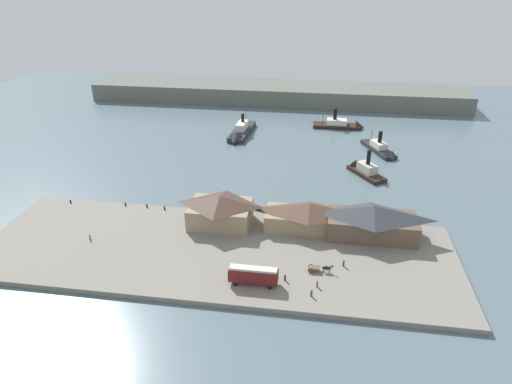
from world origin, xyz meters
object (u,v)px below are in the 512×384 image
(horse_cart, at_px, (319,268))
(mooring_post_center_east, at_px, (125,204))
(ferry_shed_west_terminal, at_px, (372,220))
(ferry_shed_customs_shed, at_px, (220,210))
(ferry_departing_north, at_px, (382,150))
(pedestrian_by_tram, at_px, (344,263))
(pedestrian_walking_west, at_px, (90,237))
(mooring_post_west, at_px, (147,206))
(ferry_near_quay, at_px, (363,169))
(pedestrian_at_waters_edge, at_px, (285,278))
(mooring_post_east, at_px, (70,201))
(ferry_outer_harbor, at_px, (343,125))
(street_tram, at_px, (253,275))
(ferry_shed_central_terminal, at_px, (309,216))
(mooring_post_center_west, at_px, (164,208))
(ferry_approaching_east, at_px, (240,133))
(pedestrian_standing_center, at_px, (311,293))
(pedestrian_near_east_shed, at_px, (317,284))

(horse_cart, bearing_deg, mooring_post_center_east, 157.52)
(ferry_shed_west_terminal, bearing_deg, ferry_shed_customs_shed, 179.99)
(mooring_post_center_east, distance_m, ferry_departing_north, 90.57)
(pedestrian_by_tram, bearing_deg, pedestrian_walking_west, 178.23)
(mooring_post_center_east, relative_size, mooring_post_west, 1.00)
(pedestrian_by_tram, relative_size, ferry_near_quay, 0.11)
(ferry_shed_customs_shed, relative_size, ferry_shed_west_terminal, 0.72)
(ferry_shed_west_terminal, distance_m, pedestrian_walking_west, 67.86)
(horse_cart, bearing_deg, pedestrian_at_waters_edge, -149.63)
(mooring_post_east, bearing_deg, ferry_near_quay, 22.87)
(ferry_outer_harbor, bearing_deg, pedestrian_by_tram, -91.48)
(street_tram, height_order, mooring_post_center_east, street_tram)
(ferry_shed_customs_shed, height_order, ferry_departing_north, ferry_shed_customs_shed)
(ferry_shed_central_terminal, distance_m, horse_cart, 17.95)
(ferry_shed_west_terminal, relative_size, mooring_post_east, 23.98)
(pedestrian_at_waters_edge, height_order, mooring_post_center_west, pedestrian_at_waters_edge)
(ferry_shed_central_terminal, height_order, ferry_departing_north, ferry_shed_central_terminal)
(street_tram, bearing_deg, horse_cart, 25.02)
(ferry_near_quay, bearing_deg, pedestrian_at_waters_edge, -108.36)
(ferry_departing_north, bearing_deg, street_tram, -112.78)
(mooring_post_east, bearing_deg, ferry_approaching_east, 60.08)
(pedestrian_at_waters_edge, bearing_deg, ferry_outer_harbor, 82.01)
(ferry_shed_central_terminal, height_order, pedestrian_at_waters_edge, ferry_shed_central_terminal)
(mooring_post_east, distance_m, ferry_departing_north, 104.12)
(ferry_departing_north, bearing_deg, ferry_shed_central_terminal, -112.51)
(pedestrian_at_waters_edge, xyz_separation_m, ferry_near_quay, (19.89, 59.93, -0.49))
(pedestrian_by_tram, xyz_separation_m, ferry_near_quay, (7.68, 53.15, -0.55))
(pedestrian_at_waters_edge, relative_size, mooring_post_west, 1.77)
(pedestrian_standing_center, distance_m, pedestrian_walking_west, 54.78)
(pedestrian_by_tram, bearing_deg, ferry_departing_north, 77.93)
(pedestrian_near_east_shed, xyz_separation_m, ferry_outer_harbor, (8.07, 106.23, -0.71))
(ferry_shed_central_terminal, height_order, ferry_shed_west_terminal, ferry_shed_west_terminal)
(horse_cart, relative_size, pedestrian_standing_center, 3.11)
(horse_cart, distance_m, mooring_post_west, 51.88)
(ferry_shed_customs_shed, relative_size, pedestrian_near_east_shed, 9.40)
(mooring_post_center_west, relative_size, ferry_approaching_east, 0.04)
(mooring_post_east, xyz_separation_m, ferry_departing_north, (89.48, 53.24, -0.42))
(street_tram, xyz_separation_m, ferry_outer_harbor, (21.10, 107.21, -2.35))
(pedestrian_at_waters_edge, relative_size, pedestrian_walking_west, 1.04)
(pedestrian_at_waters_edge, xyz_separation_m, pedestrian_walking_west, (-47.63, 8.63, -0.03))
(pedestrian_standing_center, relative_size, mooring_post_center_west, 1.93)
(mooring_post_west, bearing_deg, pedestrian_near_east_shed, -30.27)
(ferry_shed_west_terminal, height_order, ferry_near_quay, ferry_shed_west_terminal)
(ferry_near_quay, relative_size, ferry_departing_north, 0.78)
(ferry_shed_customs_shed, xyz_separation_m, horse_cart, (25.23, -16.51, -3.05))
(mooring_post_center_west, bearing_deg, ferry_shed_west_terminal, -5.24)
(ferry_outer_harbor, bearing_deg, mooring_post_center_east, -127.64)
(street_tram, distance_m, pedestrian_near_east_shed, 13.17)
(ferry_shed_central_terminal, bearing_deg, pedestrian_by_tram, -60.72)
(pedestrian_at_waters_edge, xyz_separation_m, ferry_outer_harbor, (14.75, 105.08, -0.68))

